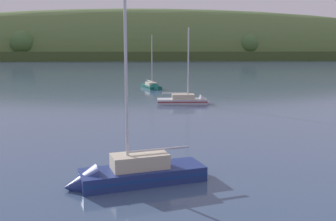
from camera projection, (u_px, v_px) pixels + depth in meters
name	position (u px, v px, depth m)	size (l,w,h in m)	color
far_shoreline_hill	(152.00, 59.00, 238.30)	(556.13, 100.42, 61.51)	#3C4E24
sailboat_near_mooring	(128.00, 177.00, 19.09)	(7.28, 3.37, 10.83)	navy
sailboat_midwater_white	(189.00, 102.00, 46.78)	(6.98, 3.02, 10.24)	#ADB2BC
sailboat_outer_reach	(152.00, 88.00, 64.08)	(3.25, 7.04, 9.86)	#0F564C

